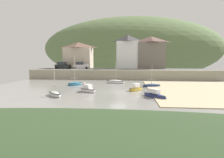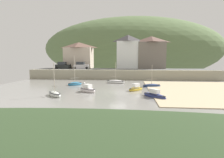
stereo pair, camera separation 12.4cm
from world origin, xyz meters
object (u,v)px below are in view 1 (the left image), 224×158
object	(u,v)px
sailboat_white_hull	(88,90)
sailboat_nearest_shore	(75,84)
waterfront_building_centre	(128,51)
parked_car_near_slipway	(63,66)
mooring_buoy	(84,83)
motorboat_with_cabin	(55,94)
rowboat_small_beached	(115,82)
parked_car_by_wall	(81,66)
fishing_boat_green	(136,88)
dinghy_open_wooden	(155,95)
waterfront_building_left	(79,55)
sailboat_tall_mast	(152,85)
waterfront_building_right	(151,52)

from	to	relation	value
sailboat_white_hull	sailboat_nearest_shore	size ratio (longest dim) A/B	0.55
waterfront_building_centre	parked_car_near_slipway	world-z (taller)	waterfront_building_centre
parked_car_near_slipway	mooring_buoy	size ratio (longest dim) A/B	8.70
motorboat_with_cabin	mooring_buoy	bearing A→B (deg)	131.38
sailboat_white_hull	parked_car_near_slipway	size ratio (longest dim) A/B	0.77
rowboat_small_beached	sailboat_white_hull	bearing A→B (deg)	-95.01
parked_car_by_wall	mooring_buoy	distance (m)	13.86
waterfront_building_centre	motorboat_with_cabin	world-z (taller)	waterfront_building_centre
sailboat_white_hull	fishing_boat_green	distance (m)	7.80
parked_car_near_slipway	sailboat_nearest_shore	bearing A→B (deg)	-54.62
dinghy_open_wooden	waterfront_building_left	bearing A→B (deg)	173.20
waterfront_building_centre	parked_car_near_slipway	size ratio (longest dim) A/B	2.28
sailboat_white_hull	parked_car_by_wall	xyz separation A→B (m)	(-6.90, 21.51, 2.85)
sailboat_white_hull	sailboat_nearest_shore	bearing A→B (deg)	154.51
motorboat_with_cabin	mooring_buoy	size ratio (longest dim) A/B	9.79
waterfront_building_centre	motorboat_with_cabin	distance (m)	31.95
waterfront_building_left	motorboat_with_cabin	xyz separation A→B (m)	(5.04, -29.60, -6.05)
waterfront_building_left	waterfront_building_centre	size ratio (longest dim) A/B	0.85
parked_car_by_wall	sailboat_tall_mast	bearing A→B (deg)	-42.23
sailboat_tall_mast	parked_car_by_wall	distance (m)	23.40
fishing_boat_green	mooring_buoy	world-z (taller)	fishing_boat_green
motorboat_with_cabin	parked_car_by_wall	bearing A→B (deg)	143.08
sailboat_nearest_shore	fishing_boat_green	bearing A→B (deg)	-65.05
dinghy_open_wooden	waterfront_building_centre	bearing A→B (deg)	148.12
sailboat_tall_mast	motorboat_with_cabin	xyz separation A→B (m)	(-14.38, -9.82, 0.04)
sailboat_white_hull	motorboat_with_cabin	distance (m)	5.23
dinghy_open_wooden	sailboat_nearest_shore	world-z (taller)	sailboat_nearest_shore
waterfront_building_right	sailboat_nearest_shore	xyz separation A→B (m)	(-16.89, -19.13, -6.81)
waterfront_building_right	dinghy_open_wooden	xyz separation A→B (m)	(-2.84, -29.07, -6.77)
sailboat_tall_mast	mooring_buoy	world-z (taller)	sailboat_tall_mast
waterfront_building_left	waterfront_building_centre	world-z (taller)	waterfront_building_centre
waterfront_building_right	sailboat_tall_mast	world-z (taller)	waterfront_building_right
waterfront_building_centre	rowboat_small_beached	distance (m)	17.25
dinghy_open_wooden	parked_car_near_slipway	xyz separation A→B (m)	(-22.02, 24.57, 2.88)
dinghy_open_wooden	parked_car_near_slipway	bearing A→B (deg)	-177.64
dinghy_open_wooden	sailboat_white_hull	world-z (taller)	sailboat_white_hull
sailboat_nearest_shore	motorboat_with_cabin	size ratio (longest dim) A/B	1.24
waterfront_building_right	fishing_boat_green	distance (m)	25.43
sailboat_white_hull	sailboat_tall_mast	bearing A→B (deg)	63.47
sailboat_white_hull	parked_car_by_wall	size ratio (longest dim) A/B	0.80
waterfront_building_centre	sailboat_white_hull	size ratio (longest dim) A/B	2.97
rowboat_small_beached	sailboat_tall_mast	xyz separation A→B (m)	(7.02, -4.22, -0.06)
mooring_buoy	sailboat_white_hull	bearing A→B (deg)	-71.97
sailboat_nearest_shore	fishing_boat_green	size ratio (longest dim) A/B	1.92
rowboat_small_beached	fishing_boat_green	size ratio (longest dim) A/B	1.50
sailboat_nearest_shore	waterfront_building_left	bearing A→B (deg)	60.89
parked_car_by_wall	mooring_buoy	size ratio (longest dim) A/B	8.41
waterfront_building_centre	sailboat_nearest_shore	world-z (taller)	waterfront_building_centre
waterfront_building_left	sailboat_nearest_shore	world-z (taller)	waterfront_building_left
mooring_buoy	waterfront_building_centre	bearing A→B (deg)	63.31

